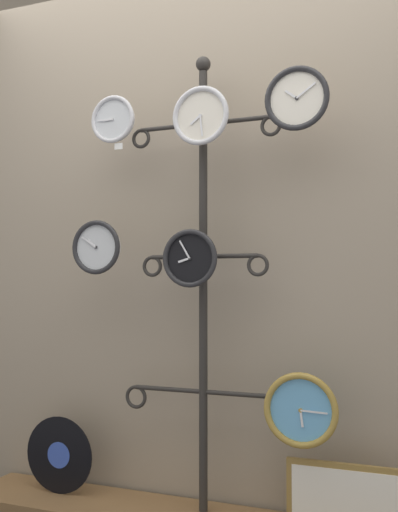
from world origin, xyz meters
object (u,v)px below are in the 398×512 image
Objects in this scene: clock_middle_left at (97,247)px; vinyl_record at (59,455)px; clock_top_right at (297,99)px; clock_bottom_right at (301,410)px; picture_frame at (345,501)px; clock_top_center at (201,116)px; clock_middle_center at (190,258)px; clock_top_left at (113,120)px; display_stand at (203,382)px.

clock_middle_left is 0.69× the size of vinyl_record.
clock_bottom_right is at bearing -3.21° from clock_top_right.
clock_bottom_right reaches higher than picture_frame.
clock_bottom_right is (0.41, 0.02, -1.19)m from clock_top_center.
clock_middle_center is 1.13m from vinyl_record.
vinyl_record is (-0.22, 0.05, -0.95)m from clock_middle_left.
picture_frame is at bearing 4.96° from clock_top_center.
clock_middle_center is at bearing -5.00° from vinyl_record.
clock_top_right is at bearing 2.71° from clock_top_center.
clock_top_left is at bearing -4.41° from vinyl_record.
display_stand reaches higher than vinyl_record.
display_stand is 8.33× the size of clock_middle_left.
vinyl_record is at bearing -175.79° from display_stand.
clock_middle_left is 0.99× the size of clock_middle_center.
display_stand reaches higher than clock_top_left.
picture_frame is at bearing 2.22° from clock_middle_left.
vinyl_record is at bearing 167.51° from clock_middle_left.
clock_top_center is 0.56× the size of picture_frame.
display_stand reaches higher than clock_top_center.
clock_middle_left reaches higher than picture_frame.
clock_bottom_right is (0.46, 0.02, -0.60)m from clock_middle_center.
vinyl_record is 1.30m from picture_frame.
clock_middle_center is at bearing -97.87° from display_stand.
display_stand is at bearing 11.99° from clock_middle_left.
clock_middle_left is 0.54× the size of picture_frame.
clock_middle_center is at bearing -1.28° from clock_middle_left.
vinyl_record is at bearing 178.08° from clock_top_right.
vinyl_record is (-0.73, 0.06, -1.49)m from clock_top_center.
clock_bottom_right is 0.84× the size of vinyl_record.
clock_top_right is 1.90m from vinyl_record.
clock_bottom_right is at bearing -169.16° from picture_frame.
clock_bottom_right is at bearing -1.09° from clock_top_left.
clock_middle_center is 0.54× the size of picture_frame.
clock_top_left reaches higher than clock_top_center.
display_stand is 8.04× the size of clock_top_center.
display_stand reaches higher than picture_frame.
clock_middle_left reaches higher than clock_middle_center.
clock_middle_center reaches higher than vinyl_record.
clock_bottom_right is at bearing -11.48° from display_stand.
clock_top_right is 0.58× the size of picture_frame.
clock_middle_center is 0.83× the size of clock_bottom_right.
clock_top_right is 0.77m from clock_middle_center.
clock_top_center is (0.44, -0.03, -0.04)m from clock_top_left.
vinyl_record is at bearing 179.67° from picture_frame.
clock_middle_center is 0.70× the size of vinyl_record.
clock_middle_left reaches higher than clock_bottom_right.
display_stand is 1.23m from clock_top_left.
clock_top_left is 0.58m from clock_middle_left.
clock_top_left is 0.89× the size of clock_middle_left.
clock_middle_left is 0.98m from vinyl_record.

